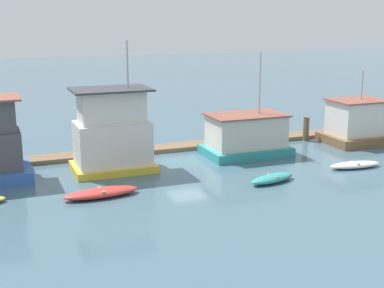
{
  "coord_description": "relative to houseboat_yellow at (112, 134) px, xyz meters",
  "views": [
    {
      "loc": [
        -12.66,
        -33.17,
        9.72
      ],
      "look_at": [
        0.0,
        -1.0,
        1.4
      ],
      "focal_mm": 50.0,
      "sensor_mm": 36.0,
      "label": 1
    }
  ],
  "objects": [
    {
      "name": "dinghy_red",
      "position": [
        -1.85,
        -4.93,
        -2.15
      ],
      "size": [
        4.26,
        1.54,
        0.49
      ],
      "color": "red",
      "rests_on": "ground_plane"
    },
    {
      "name": "mooring_post_far_right",
      "position": [
        16.13,
        2.63,
        -1.42
      ],
      "size": [
        0.27,
        0.27,
        1.95
      ],
      "primitive_type": "cylinder",
      "color": "#846B4C",
      "rests_on": "ground_plane"
    },
    {
      "name": "ground_plane",
      "position": [
        5.24,
        0.44,
        -2.39
      ],
      "size": [
        200.0,
        200.0,
        0.0
      ],
      "primitive_type": "plane",
      "color": "#426070"
    },
    {
      "name": "houseboat_yellow",
      "position": [
        0.0,
        0.0,
        0.0
      ],
      "size": [
        5.16,
        3.57,
        8.24
      ],
      "color": "gold",
      "rests_on": "ground_plane"
    },
    {
      "name": "dinghy_white",
      "position": [
        14.85,
        -5.31,
        -2.18
      ],
      "size": [
        3.68,
        1.4,
        0.42
      ],
      "color": "white",
      "rests_on": "ground_plane"
    },
    {
      "name": "dinghy_teal",
      "position": [
        8.25,
        -6.05,
        -2.15
      ],
      "size": [
        3.36,
        1.82,
        0.49
      ],
      "color": "teal",
      "rests_on": "ground_plane"
    },
    {
      "name": "houseboat_teal",
      "position": [
        9.74,
        0.36,
        -0.99
      ],
      "size": [
        5.92,
        3.81,
        7.3
      ],
      "color": "teal",
      "rests_on": "ground_plane"
    },
    {
      "name": "dock_walkway",
      "position": [
        5.24,
        3.81,
        -2.24
      ],
      "size": [
        42.4,
        1.84,
        0.3
      ],
      "primitive_type": "cube",
      "color": "brown",
      "rests_on": "ground_plane"
    },
    {
      "name": "mooring_post_far_left",
      "position": [
        16.36,
        2.63,
        -1.46
      ],
      "size": [
        0.3,
        0.3,
        1.87
      ],
      "primitive_type": "cylinder",
      "color": "brown",
      "rests_on": "ground_plane"
    },
    {
      "name": "houseboat_brown",
      "position": [
        19.54,
        0.56,
        -0.84
      ],
      "size": [
        5.03,
        3.91,
        5.7
      ],
      "color": "brown",
      "rests_on": "ground_plane"
    }
  ]
}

